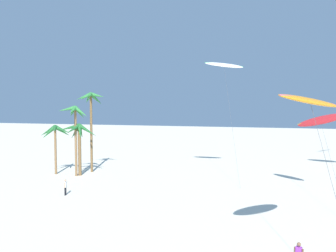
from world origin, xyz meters
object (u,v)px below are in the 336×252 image
object	(u,v)px
palm_tree_2	(75,118)
flying_kite_3	(310,101)
palm_tree_0	(55,133)
palm_tree_3	(79,134)
flying_kite_1	(321,120)
person_near_right	(65,187)
flying_kite_0	(224,65)
palm_tree_1	(91,105)

from	to	relation	value
palm_tree_2	flying_kite_3	xyz separation A→B (m)	(25.97, -16.14, 1.59)
palm_tree_0	flying_kite_3	world-z (taller)	flying_kite_3
palm_tree_2	palm_tree_3	distance (m)	2.20
flying_kite_1	person_near_right	distance (m)	26.89
flying_kite_0	person_near_right	world-z (taller)	flying_kite_0
palm_tree_0	flying_kite_1	bearing A→B (deg)	-0.25
palm_tree_1	palm_tree_2	xyz separation A→B (m)	(-0.65, -2.85, -1.72)
flying_kite_1	flying_kite_3	distance (m)	16.57
flying_kite_0	flying_kite_1	world-z (taller)	flying_kite_0
palm_tree_1	flying_kite_3	size ratio (longest dim) A/B	1.13
flying_kite_0	person_near_right	size ratio (longest dim) A/B	9.25
flying_kite_0	flying_kite_3	bearing A→B (deg)	-71.12
flying_kite_0	flying_kite_1	bearing A→B (deg)	-29.65
palm_tree_1	flying_kite_3	distance (m)	31.65
flying_kite_0	palm_tree_0	bearing A→B (deg)	-164.70
palm_tree_0	palm_tree_1	xyz separation A→B (m)	(3.90, 2.63, 3.77)
palm_tree_3	flying_kite_0	xyz separation A→B (m)	(18.00, 5.78, 8.95)
palm_tree_3	flying_kite_1	distance (m)	28.72
palm_tree_3	flying_kite_3	bearing A→B (deg)	-32.77
flying_kite_3	person_near_right	size ratio (longest dim) A/B	5.99
palm_tree_2	flying_kite_1	xyz separation A→B (m)	(28.99, 0.07, -0.01)
person_near_right	palm_tree_3	bearing A→B (deg)	114.88
flying_kite_3	palm_tree_2	bearing A→B (deg)	148.14
palm_tree_1	flying_kite_1	world-z (taller)	palm_tree_1
flying_kite_1	person_near_right	world-z (taller)	flying_kite_1
palm_tree_0	person_near_right	world-z (taller)	palm_tree_0
palm_tree_3	palm_tree_2	bearing A→B (deg)	-135.92
flying_kite_1	palm_tree_2	bearing A→B (deg)	-179.86
flying_kite_0	flying_kite_3	distance (m)	24.10
palm_tree_2	person_near_right	size ratio (longest dim) A/B	5.62
palm_tree_2	palm_tree_0	bearing A→B (deg)	176.26
palm_tree_0	palm_tree_3	world-z (taller)	palm_tree_3
palm_tree_0	palm_tree_1	world-z (taller)	palm_tree_1
flying_kite_1	flying_kite_3	world-z (taller)	flying_kite_3
palm_tree_3	flying_kite_1	xyz separation A→B (m)	(28.64, -0.28, 2.14)
flying_kite_0	person_near_right	xyz separation A→B (m)	(-14.06, -14.28, -13.55)
flying_kite_1	flying_kite_3	xyz separation A→B (m)	(-3.02, -16.21, 1.60)
palm_tree_3	flying_kite_3	world-z (taller)	flying_kite_3
person_near_right	flying_kite_0	bearing A→B (deg)	45.46
flying_kite_1	flying_kite_3	bearing A→B (deg)	-100.56
palm_tree_1	person_near_right	xyz separation A→B (m)	(3.66, -11.00, -8.48)
palm_tree_0	flying_kite_1	xyz separation A→B (m)	(32.25, -0.14, 2.03)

